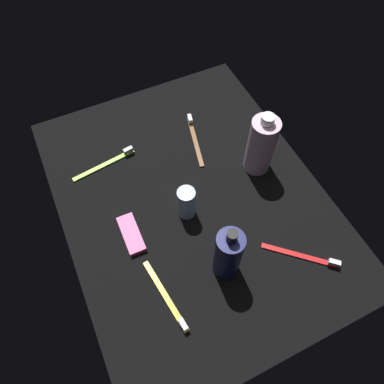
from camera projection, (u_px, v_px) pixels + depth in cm
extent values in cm
cube|color=black|center=(192.00, 199.00, 91.87)|extent=(84.00, 64.00, 1.20)
cylinder|color=navy|center=(228.00, 255.00, 75.22)|extent=(5.89, 5.89, 15.44)
cylinder|color=black|center=(232.00, 237.00, 67.44)|extent=(2.20, 2.20, 2.80)
cylinder|color=silver|center=(261.00, 146.00, 89.61)|extent=(6.99, 6.99, 16.67)
cylinder|color=silver|center=(268.00, 120.00, 81.56)|extent=(3.20, 3.20, 2.20)
cylinder|color=silver|center=(186.00, 203.00, 85.24)|extent=(4.32, 4.32, 9.37)
cube|color=#8CD133|center=(104.00, 165.00, 96.30)|extent=(3.68, 17.99, 0.90)
cube|color=white|center=(128.00, 150.00, 97.55)|extent=(1.45, 2.73, 1.20)
cube|color=brown|center=(195.00, 141.00, 100.61)|extent=(17.78, 5.40, 0.90)
cube|color=white|center=(190.00, 119.00, 103.55)|extent=(2.79, 1.68, 1.20)
cube|color=red|center=(300.00, 255.00, 82.84)|extent=(12.92, 14.20, 0.90)
cube|color=white|center=(334.00, 263.00, 80.83)|extent=(2.56, 2.67, 1.20)
cube|color=yellow|center=(165.00, 295.00, 78.06)|extent=(18.00, 3.51, 0.90)
cube|color=white|center=(183.00, 324.00, 73.87)|extent=(2.72, 1.43, 1.20)
cube|color=#E55999|center=(131.00, 234.00, 85.30)|extent=(10.48, 4.21, 1.50)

